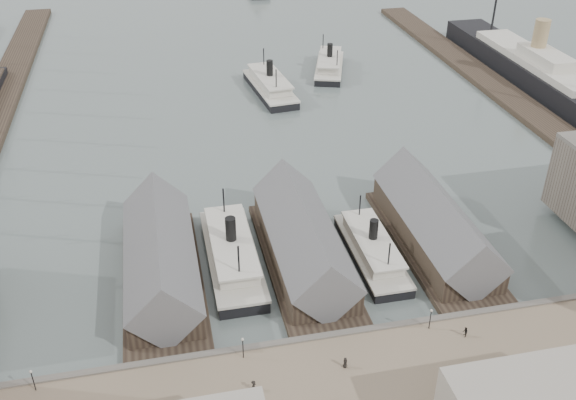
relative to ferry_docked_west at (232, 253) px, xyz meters
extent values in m
plane|color=#505C5A|center=(13.00, -19.28, -2.53)|extent=(900.00, 900.00, 0.00)
cube|color=#59544C|center=(13.00, -24.48, -1.38)|extent=(180.00, 1.20, 2.30)
cube|color=#2D231C|center=(91.00, 70.72, -1.73)|extent=(10.00, 180.00, 1.60)
cube|color=#2D231C|center=(-13.00, -3.28, -1.93)|extent=(14.00, 42.00, 1.20)
cube|color=#2D231C|center=(-13.00, -2.28, 1.17)|extent=(12.00, 36.00, 5.00)
cube|color=#59595B|center=(-13.00, -2.28, 3.77)|extent=(12.60, 37.00, 12.60)
cube|color=#2D231C|center=(13.00, -3.28, -1.93)|extent=(14.00, 42.00, 1.20)
cube|color=#2D231C|center=(13.00, -2.28, 1.17)|extent=(12.00, 36.00, 5.00)
cube|color=#59595B|center=(13.00, -2.28, 3.77)|extent=(12.60, 37.00, 12.60)
cube|color=#2D231C|center=(39.00, -3.28, -1.93)|extent=(14.00, 42.00, 1.20)
cube|color=#2D231C|center=(39.00, -2.28, 1.17)|extent=(12.00, 36.00, 5.00)
cube|color=#59595B|center=(39.00, -2.28, 3.77)|extent=(12.60, 37.00, 12.60)
cylinder|color=black|center=(-32.00, -26.28, 1.27)|extent=(0.16, 0.16, 3.60)
sphere|color=beige|center=(-32.00, -26.28, 3.17)|extent=(0.44, 0.44, 0.44)
cylinder|color=black|center=(-2.00, -26.28, 1.27)|extent=(0.16, 0.16, 3.60)
sphere|color=beige|center=(-2.00, -26.28, 3.17)|extent=(0.44, 0.44, 0.44)
cylinder|color=black|center=(28.00, -26.28, 1.27)|extent=(0.16, 0.16, 3.60)
sphere|color=beige|center=(28.00, -26.28, 3.17)|extent=(0.44, 0.44, 0.44)
cube|color=black|center=(0.00, 0.00, -1.56)|extent=(8.65, 30.29, 1.95)
cube|color=beige|center=(0.00, 0.00, -0.16)|extent=(9.09, 30.29, 0.54)
cube|color=beige|center=(0.00, 0.00, 1.36)|extent=(7.03, 21.63, 2.38)
cube|color=beige|center=(0.00, 0.00, 2.87)|extent=(7.57, 23.80, 0.43)
cylinder|color=black|center=(0.00, 0.00, 5.25)|extent=(1.95, 1.95, 4.87)
cylinder|color=black|center=(0.00, 9.74, 5.04)|extent=(0.32, 0.32, 6.49)
cylinder|color=black|center=(0.00, -9.74, 5.04)|extent=(0.32, 0.32, 6.49)
cube|color=black|center=(26.00, -3.94, -1.71)|extent=(7.34, 25.70, 1.65)
cube|color=beige|center=(26.00, -3.94, -0.52)|extent=(7.71, 25.70, 0.46)
cube|color=beige|center=(26.00, -3.94, 0.77)|extent=(5.97, 18.36, 2.02)
cube|color=beige|center=(26.00, -3.94, 2.05)|extent=(6.43, 20.19, 0.37)
cylinder|color=black|center=(26.00, -3.94, 4.07)|extent=(1.65, 1.65, 4.13)
cylinder|color=black|center=(26.00, 4.32, 3.89)|extent=(0.28, 0.28, 5.51)
cylinder|color=black|center=(26.00, -12.20, 3.89)|extent=(0.28, 0.28, 5.51)
cube|color=black|center=(23.09, 82.24, -1.57)|extent=(11.73, 30.89, 1.94)
cube|color=beige|center=(23.09, 82.24, -0.17)|extent=(12.16, 30.93, 0.54)
cube|color=beige|center=(23.09, 82.24, 1.34)|extent=(9.22, 22.15, 2.37)
cube|color=beige|center=(23.09, 82.24, 2.85)|extent=(9.98, 24.35, 0.43)
cylinder|color=black|center=(23.09, 82.24, 5.22)|extent=(1.94, 1.94, 4.85)
cylinder|color=black|center=(23.09, 91.94, 5.00)|extent=(0.32, 0.32, 6.46)
cylinder|color=black|center=(23.09, 72.55, 5.00)|extent=(0.32, 0.32, 6.46)
cube|color=black|center=(45.45, 96.25, -1.65)|extent=(16.12, 28.73, 1.78)
cube|color=beige|center=(45.45, 96.25, -0.36)|extent=(16.50, 28.85, 0.49)
cube|color=beige|center=(45.45, 96.25, 1.02)|extent=(12.25, 20.76, 2.17)
cube|color=beige|center=(45.45, 96.25, 2.40)|extent=(13.34, 22.79, 0.39)
cylinder|color=black|center=(45.45, 96.25, 4.57)|extent=(1.78, 1.78, 4.44)
cylinder|color=black|center=(45.45, 105.14, 4.38)|extent=(0.30, 0.30, 5.92)
cylinder|color=black|center=(45.45, 87.37, 4.38)|extent=(0.30, 0.30, 5.92)
cube|color=black|center=(105.00, 73.91, 0.55)|extent=(13.38, 97.81, 6.18)
cube|color=beige|center=(105.00, 73.91, 4.67)|extent=(11.33, 56.63, 2.06)
cube|color=beige|center=(105.00, 68.76, 7.25)|extent=(8.24, 20.59, 3.09)
cylinder|color=tan|center=(105.00, 73.91, 11.88)|extent=(4.53, 4.53, 10.30)
imported|color=black|center=(35.35, -38.34, 0.21)|extent=(1.50, 1.68, 1.49)
cube|color=#3F2D21|center=(32.79, -37.89, 0.37)|extent=(2.82, 1.93, 0.25)
cylinder|color=black|center=(32.67, -38.58, 0.02)|extent=(1.10, 0.27, 1.10)
cylinder|color=black|center=(32.91, -37.20, 0.02)|extent=(1.10, 0.27, 1.10)
imported|color=black|center=(-1.57, -32.85, 0.31)|extent=(1.24, 1.17, 1.69)
imported|color=black|center=(12.45, -31.43, 0.36)|extent=(0.81, 1.01, 1.80)
imported|color=black|center=(32.75, -29.21, 0.36)|extent=(0.90, 1.03, 1.79)
camera|label=1|loc=(-10.47, -96.60, 70.31)|focal=40.00mm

